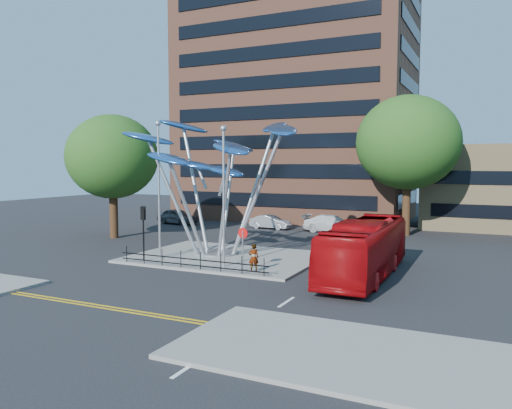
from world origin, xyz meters
The scene contains 20 objects.
ground centered at (0.00, 0.00, 0.00)m, with size 120.00×120.00×0.00m, color black.
traffic_island centered at (-1.00, 6.00, 0.07)m, with size 12.00×9.00×0.15m, color slate.
pavement_right centered at (11.00, -7.00, 0.07)m, with size 12.00×6.00×0.15m, color slate.
double_yellow_near centered at (0.00, -6.00, 0.01)m, with size 40.00×0.12×0.01m, color gold.
double_yellow_far centered at (0.00, -6.30, 0.01)m, with size 40.00×0.12×0.01m, color gold.
brick_tower centered at (-6.00, 32.00, 15.00)m, with size 25.00×15.00×30.00m, color brown.
low_building_near centered at (16.00, 30.00, 4.00)m, with size 15.00×8.00×8.00m, color tan.
tree_right centered at (8.00, 22.00, 8.04)m, with size 8.80×8.80×12.11m.
tree_left centered at (-14.00, 10.00, 6.79)m, with size 7.60×7.60×10.32m.
leaf_sculpture centered at (-2.07, 6.68, 6.87)m, with size 12.72×9.54×9.51m.
street_lamp_left centered at (-4.50, 3.50, 5.36)m, with size 0.36×0.36×8.80m.
street_lamp_right centered at (0.50, 3.00, 5.09)m, with size 0.36×0.36×8.30m.
traffic_light_island centered at (-5.00, 2.50, 2.61)m, with size 0.28×0.18×3.42m.
no_entry_sign_island centered at (2.00, 2.52, 1.82)m, with size 0.60×0.10×2.45m.
pedestrian_railing_front centered at (-1.00, 1.70, 0.55)m, with size 10.00×0.06×1.00m.
red_bus centered at (8.50, 4.57, 1.57)m, with size 2.65×11.31×3.15m, color #9B070A.
pedestrian centered at (2.68, 2.50, 0.95)m, with size 0.58×0.38×1.59m, color gray.
parked_car_left centered at (-14.74, 20.40, 0.79)m, with size 1.87×4.64×1.58m, color #414349.
parked_car_mid centered at (-4.45, 21.01, 0.66)m, with size 1.39×3.99×1.31m, color #B8BAC0.
parked_car_right centered at (1.65, 21.23, 0.78)m, with size 2.18×5.36×1.56m, color silver.
Camera 1 is at (14.74, -22.49, 6.22)m, focal length 35.00 mm.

